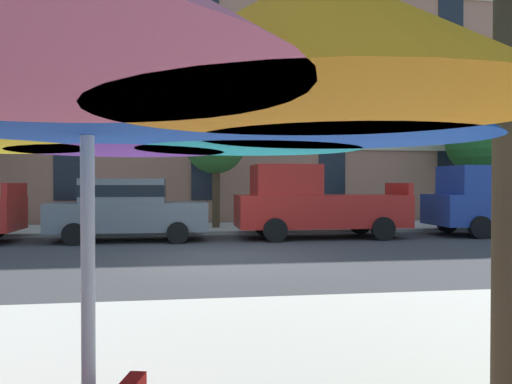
{
  "coord_description": "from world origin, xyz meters",
  "views": [
    {
      "loc": [
        -0.96,
        -11.25,
        1.64
      ],
      "look_at": [
        1.17,
        3.2,
        1.4
      ],
      "focal_mm": 35.87,
      "sensor_mm": 36.0,
      "label": 1
    }
  ],
  "objects_px": {
    "pickup_blue": "(502,203)",
    "pickup_red_midblock": "(313,204)",
    "street_tree_middle": "(215,142)",
    "patio_umbrella": "(87,84)",
    "sedan_gray": "(128,208)",
    "street_tree_right": "(479,138)"
  },
  "relations": [
    {
      "from": "pickup_blue",
      "to": "street_tree_middle",
      "type": "bearing_deg",
      "value": 162.49
    },
    {
      "from": "pickup_red_midblock",
      "to": "street_tree_middle",
      "type": "relative_size",
      "value": 1.22
    },
    {
      "from": "pickup_blue",
      "to": "pickup_red_midblock",
      "type": "bearing_deg",
      "value": 180.0
    },
    {
      "from": "pickup_red_midblock",
      "to": "patio_umbrella",
      "type": "height_order",
      "value": "patio_umbrella"
    },
    {
      "from": "street_tree_right",
      "to": "pickup_red_midblock",
      "type": "bearing_deg",
      "value": -155.29
    },
    {
      "from": "pickup_blue",
      "to": "street_tree_middle",
      "type": "xyz_separation_m",
      "value": [
        -8.97,
        2.83,
        2.06
      ]
    },
    {
      "from": "patio_umbrella",
      "to": "sedan_gray",
      "type": "bearing_deg",
      "value": 94.99
    },
    {
      "from": "sedan_gray",
      "to": "street_tree_right",
      "type": "bearing_deg",
      "value": 14.97
    },
    {
      "from": "pickup_red_midblock",
      "to": "street_tree_right",
      "type": "distance_m",
      "value": 8.66
    },
    {
      "from": "pickup_red_midblock",
      "to": "pickup_blue",
      "type": "distance_m",
      "value": 6.19
    },
    {
      "from": "street_tree_right",
      "to": "patio_umbrella",
      "type": "height_order",
      "value": "street_tree_right"
    },
    {
      "from": "sedan_gray",
      "to": "pickup_blue",
      "type": "relative_size",
      "value": 0.86
    },
    {
      "from": "sedan_gray",
      "to": "street_tree_middle",
      "type": "distance_m",
      "value": 4.44
    },
    {
      "from": "pickup_red_midblock",
      "to": "patio_umbrella",
      "type": "bearing_deg",
      "value": -108.88
    },
    {
      "from": "pickup_blue",
      "to": "street_tree_middle",
      "type": "height_order",
      "value": "street_tree_middle"
    },
    {
      "from": "pickup_red_midblock",
      "to": "pickup_blue",
      "type": "height_order",
      "value": "same"
    },
    {
      "from": "pickup_red_midblock",
      "to": "street_tree_right",
      "type": "relative_size",
      "value": 1.05
    },
    {
      "from": "sedan_gray",
      "to": "street_tree_right",
      "type": "xyz_separation_m",
      "value": [
        13.01,
        3.48,
        2.48
      ]
    },
    {
      "from": "street_tree_middle",
      "to": "patio_umbrella",
      "type": "height_order",
      "value": "street_tree_middle"
    },
    {
      "from": "pickup_blue",
      "to": "street_tree_middle",
      "type": "distance_m",
      "value": 9.62
    },
    {
      "from": "sedan_gray",
      "to": "street_tree_middle",
      "type": "height_order",
      "value": "street_tree_middle"
    },
    {
      "from": "sedan_gray",
      "to": "street_tree_right",
      "type": "distance_m",
      "value": 13.7
    }
  ]
}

